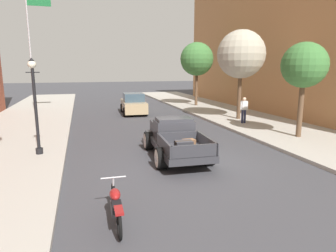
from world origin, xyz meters
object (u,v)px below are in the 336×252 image
at_px(pedestrian_sidewalk_right, 244,109).
at_px(street_tree_nearest, 304,66).
at_px(motorcycle_parked, 116,205).
at_px(flagpole, 32,38).
at_px(street_tree_second, 241,55).
at_px(hotrod_truck_gunmetal, 174,137).
at_px(car_background_tan, 133,104).
at_px(street_tree_third, 197,59).
at_px(street_lamp_near, 35,99).

bearing_deg(pedestrian_sidewalk_right, street_tree_nearest, -80.01).
xyz_separation_m(motorcycle_parked, street_tree_nearest, (9.93, 5.72, 3.27)).
xyz_separation_m(flagpole, street_tree_nearest, (13.76, -11.98, -2.06)).
bearing_deg(flagpole, motorcycle_parked, -77.79).
distance_m(flagpole, street_tree_second, 14.99).
xyz_separation_m(hotrod_truck_gunmetal, flagpole, (-6.82, 12.81, 5.02)).
bearing_deg(flagpole, hotrod_truck_gunmetal, -61.96).
bearing_deg(street_tree_second, car_background_tan, 140.06).
relative_size(street_tree_nearest, street_tree_third, 0.81).
distance_m(car_background_tan, flagpole, 8.79).
xyz_separation_m(street_tree_nearest, street_tree_third, (-0.17, 13.67, 0.69)).
bearing_deg(street_tree_nearest, hotrod_truck_gunmetal, -173.19).
height_order(hotrod_truck_gunmetal, street_tree_nearest, street_tree_nearest).
distance_m(motorcycle_parked, car_background_tan, 17.16).
bearing_deg(car_background_tan, street_tree_second, -39.94).
relative_size(motorcycle_parked, street_tree_nearest, 0.45).
bearing_deg(car_background_tan, flagpole, 173.09).
relative_size(hotrod_truck_gunmetal, street_lamp_near, 1.30).
xyz_separation_m(hotrod_truck_gunmetal, street_tree_third, (6.77, 14.50, 3.65)).
xyz_separation_m(pedestrian_sidewalk_right, street_tree_third, (0.56, 9.53, 3.32)).
distance_m(motorcycle_parked, flagpole, 18.88).
bearing_deg(street_tree_third, pedestrian_sidewalk_right, -93.34).
relative_size(motorcycle_parked, street_tree_second, 0.36).
height_order(street_lamp_near, flagpole, flagpole).
distance_m(motorcycle_parked, street_tree_second, 15.59).
height_order(hotrod_truck_gunmetal, motorcycle_parked, hotrod_truck_gunmetal).
bearing_deg(hotrod_truck_gunmetal, pedestrian_sidewalk_right, 38.70).
bearing_deg(street_tree_nearest, street_tree_third, 90.73).
height_order(motorcycle_parked, street_tree_third, street_tree_third).
bearing_deg(pedestrian_sidewalk_right, flagpole, 148.99).
distance_m(car_background_tan, street_tree_nearest, 13.25).
relative_size(street_lamp_near, street_tree_second, 0.65).
height_order(hotrod_truck_gunmetal, street_tree_third, street_tree_third).
height_order(hotrod_truck_gunmetal, pedestrian_sidewalk_right, pedestrian_sidewalk_right).
bearing_deg(hotrod_truck_gunmetal, car_background_tan, 88.32).
bearing_deg(street_tree_third, hotrod_truck_gunmetal, -115.01).
relative_size(motorcycle_parked, pedestrian_sidewalk_right, 1.29).
bearing_deg(motorcycle_parked, street_tree_second, 49.65).
xyz_separation_m(street_lamp_near, flagpole, (-1.42, 11.56, 3.39)).
bearing_deg(pedestrian_sidewalk_right, street_tree_second, 71.23).
distance_m(street_lamp_near, street_tree_second, 13.44).
bearing_deg(street_lamp_near, street_tree_second, 23.68).
distance_m(pedestrian_sidewalk_right, street_tree_third, 10.10).
xyz_separation_m(street_tree_second, street_tree_third, (0.01, 7.92, -0.09)).
height_order(car_background_tan, street_tree_third, street_tree_third).
relative_size(hotrod_truck_gunmetal, street_tree_second, 0.84).
bearing_deg(street_tree_third, street_tree_nearest, -89.27).
distance_m(motorcycle_parked, pedestrian_sidewalk_right, 13.51).
relative_size(car_background_tan, street_lamp_near, 1.14).
relative_size(car_background_tan, flagpole, 0.48).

